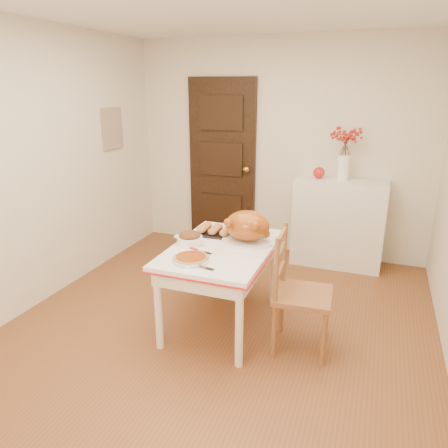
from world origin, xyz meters
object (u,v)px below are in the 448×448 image
at_px(chair_oak, 303,292).
at_px(turkey_platter, 247,227).
at_px(sideboard, 338,223).
at_px(kitchen_table, 222,286).
at_px(pumpkin_pie, 191,258).

relative_size(chair_oak, turkey_platter, 2.21).
height_order(sideboard, chair_oak, sideboard).
xyz_separation_m(sideboard, kitchen_table, (-0.77, -1.66, -0.14)).
bearing_deg(turkey_platter, pumpkin_pie, -113.63).
xyz_separation_m(chair_oak, pumpkin_pie, (-0.81, -0.24, 0.25)).
bearing_deg(chair_oak, sideboard, -6.14).
height_order(kitchen_table, chair_oak, chair_oak).
distance_m(chair_oak, pumpkin_pie, 0.88).
relative_size(sideboard, kitchen_table, 0.83).
height_order(turkey_platter, pumpkin_pie, turkey_platter).
distance_m(kitchen_table, pumpkin_pie, 0.54).
bearing_deg(turkey_platter, sideboard, 72.67).
bearing_deg(pumpkin_pie, kitchen_table, 73.16).
bearing_deg(sideboard, chair_oak, -92.24).
distance_m(sideboard, kitchen_table, 1.83).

